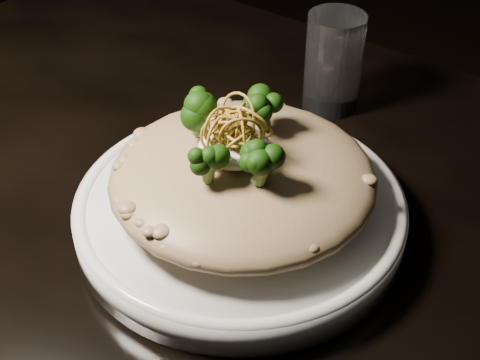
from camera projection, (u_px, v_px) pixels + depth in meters
name	position (u px, v px, depth m)	size (l,w,h in m)	color
table	(206.00, 252.00, 0.74)	(1.10, 0.80, 0.75)	black
plate	(240.00, 211.00, 0.64)	(0.31, 0.31, 0.03)	white
risotto	(243.00, 176.00, 0.61)	(0.25, 0.25, 0.05)	brown
broccoli	(232.00, 131.00, 0.58)	(0.13, 0.13, 0.05)	black
cheese	(235.00, 147.00, 0.59)	(0.06, 0.06, 0.02)	white
shallots	(235.00, 121.00, 0.57)	(0.06, 0.06, 0.04)	olive
drinking_glass	(333.00, 62.00, 0.78)	(0.07, 0.07, 0.12)	white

